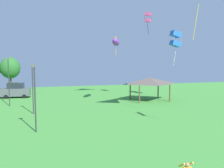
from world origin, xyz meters
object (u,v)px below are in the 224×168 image
light_post_1 (33,86)px  kite_flying_2 (148,17)px  kite_flying_0 (175,39)px  light_post_0 (9,79)px  kite_flying_1 (116,42)px  park_pavilion (150,81)px  parked_car_second_from_left (16,90)px  light_post_2 (35,94)px  treeline_tree_3 (10,68)px

light_post_1 → kite_flying_2: bearing=22.2°
kite_flying_0 → kite_flying_2: size_ratio=1.58×
kite_flying_0 → light_post_0: 25.79m
kite_flying_1 → park_pavilion: bearing=7.6°
parked_car_second_from_left → kite_flying_0: bearing=-13.2°
light_post_2 → kite_flying_1: bearing=47.8°
kite_flying_1 → kite_flying_0: bearing=7.3°
kite_flying_0 → parked_car_second_from_left: bearing=161.8°
kite_flying_1 → light_post_1: kite_flying_1 is taller
parked_car_second_from_left → park_pavilion: size_ratio=0.74×
parked_car_second_from_left → treeline_tree_3: 10.11m
kite_flying_2 → light_post_0: kite_flying_2 is taller
kite_flying_0 → kite_flying_2: kite_flying_2 is taller
light_post_2 → parked_car_second_from_left: bearing=99.9°
park_pavilion → light_post_2: 20.91m
kite_flying_1 → kite_flying_2: (6.28, 2.81, 4.34)m
parked_car_second_from_left → light_post_0: 8.28m
kite_flying_1 → kite_flying_2: size_ratio=1.21×
kite_flying_0 → light_post_2: 25.91m
park_pavilion → kite_flying_0: bearing=7.0°
kite_flying_0 → kite_flying_2: 5.61m
park_pavilion → light_post_2: light_post_2 is taller
kite_flying_2 → light_post_1: 21.42m
kite_flying_0 → light_post_1: kite_flying_0 is taller
kite_flying_1 → light_post_2: (-10.85, -11.95, -5.51)m
park_pavilion → light_post_0: size_ratio=0.99×
light_post_2 → treeline_tree_3: treeline_tree_3 is taller
light_post_0 → light_post_2: bearing=-74.5°
kite_flying_2 → parked_car_second_from_left: size_ratio=0.75×
light_post_0 → treeline_tree_3: bearing=96.3°
kite_flying_0 → park_pavilion: (-4.69, -0.57, -6.61)m
kite_flying_1 → light_post_2: kite_flying_1 is taller
parked_car_second_from_left → light_post_1: (3.28, -13.95, 2.05)m
kite_flying_2 → park_pavilion: 10.28m
kite_flying_2 → treeline_tree_3: bearing=144.9°
light_post_2 → kite_flying_2: bearing=40.7°
park_pavilion → light_post_1: (-17.08, -5.15, 0.20)m
kite_flying_1 → parked_car_second_from_left: size_ratio=0.91×
kite_flying_1 → treeline_tree_3: bearing=131.2°
park_pavilion → light_post_1: light_post_1 is taller
kite_flying_0 → kite_flying_1: 10.57m
kite_flying_0 → light_post_1: size_ratio=0.97×
kite_flying_0 → park_pavilion: size_ratio=0.87×
kite_flying_0 → light_post_0: bearing=179.3°
kite_flying_1 → treeline_tree_3: kite_flying_1 is taller
kite_flying_0 → light_post_1: (-21.78, -5.72, -6.41)m
kite_flying_0 → treeline_tree_3: size_ratio=0.80×
treeline_tree_3 → parked_car_second_from_left: bearing=-78.4°
kite_flying_1 → light_post_0: bearing=173.5°
light_post_0 → light_post_2: (3.78, -13.61, -0.38)m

